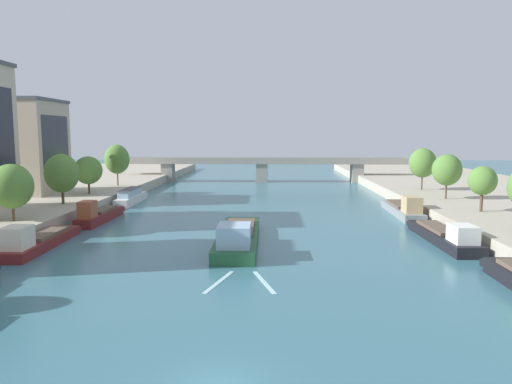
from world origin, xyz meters
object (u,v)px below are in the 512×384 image
Objects in this scene: moored_boat_right_downstream at (403,209)px; moored_boat_right_near at (445,235)px; tree_left_third at (88,170)px; bridge_far at (262,166)px; moored_boat_left_end at (131,197)px; tree_left_end_of_row at (117,159)px; tree_left_second at (62,173)px; moored_boat_left_upstream at (37,240)px; tree_left_distant at (12,186)px; tree_right_distant at (483,181)px; tree_right_past_mid at (423,163)px; moored_boat_left_near at (99,215)px; tree_right_second at (447,170)px; barge_midriver at (238,236)px.

moored_boat_right_near is at bearing -91.41° from moored_boat_right_downstream.
tree_left_third is 0.09× the size of bridge_far.
tree_left_end_of_row reaches higher than moored_boat_left_end.
moored_boat_right_downstream reaches higher than moored_boat_left_end.
moored_boat_right_near is 2.24× the size of tree_left_second.
moored_boat_left_upstream is 73.78m from bridge_far.
tree_left_end_of_row is at bearing 140.79° from moored_boat_right_near.
tree_left_second is 0.90× the size of tree_left_end_of_row.
moored_boat_right_near is at bearing -33.66° from moored_boat_left_end.
moored_boat_left_upstream is at bearing -78.15° from tree_left_third.
tree_left_distant is 0.09× the size of bridge_far.
bridge_far is (27.31, 64.74, -1.94)m from tree_left_distant.
tree_left_second reaches higher than tree_right_distant.
moored_boat_right_downstream is 2.63× the size of tree_left_third.
moored_boat_right_downstream is 51.09m from tree_left_third.
moored_boat_right_downstream is at bearing -115.07° from tree_right_past_mid.
moored_boat_left_upstream is at bearing -107.21° from bridge_far.
moored_boat_left_end is 51.77m from tree_right_past_mid.
moored_boat_left_near is 51.93m from tree_right_second.
tree_left_distant is at bearing -87.68° from tree_left_third.
moored_boat_right_near is 14.14m from tree_right_distant.
tree_right_distant is (30.68, 11.83, 4.88)m from barge_midriver.
tree_right_past_mid reaches higher than tree_left_second.
moored_boat_left_near reaches higher than moored_boat_right_near.
tree_right_distant is (56.82, 8.60, -0.03)m from tree_left_distant.
barge_midriver is 33.24m from tree_right_distant.
moored_boat_right_downstream is at bearing 88.59° from moored_boat_right_near.
moored_boat_left_near is at bearing -30.39° from tree_left_second.
tree_right_second is at bearing -6.65° from moored_boat_left_end.
tree_right_past_mid reaches higher than moored_boat_left_end.
tree_left_end_of_row is at bearing 152.68° from tree_right_distant.
tree_right_second is at bearing 12.65° from moored_boat_left_near.
tree_left_third is at bearing 175.49° from tree_right_second.
barge_midriver is 2.49× the size of tree_left_end_of_row.
tree_left_distant is (-48.54, 1.72, 5.00)m from moored_boat_right_near.
tree_left_end_of_row is at bearing 174.71° from tree_right_past_mid.
tree_right_distant is (51.32, 14.27, 4.95)m from moored_boat_left_upstream.
moored_boat_left_near is at bearing -171.16° from moored_boat_right_downstream.
tree_right_past_mid is at bearing 49.66° from barge_midriver.
moored_boat_left_upstream is at bearing -153.26° from moored_boat_right_downstream.
moored_boat_left_upstream is 2.07× the size of tree_left_second.
tree_left_end_of_row is 1.15× the size of tree_right_second.
barge_midriver is 1.33× the size of moored_boat_left_upstream.
moored_boat_right_near is 2.01× the size of tree_left_end_of_row.
moored_boat_right_near is (22.40, 1.50, -0.09)m from barge_midriver.
moored_boat_left_upstream is 44.54m from tree_left_end_of_row.
tree_left_third is 60.26m from tree_right_distant.
tree_left_third is at bearing 92.32° from tree_left_distant.
tree_right_past_mid is (30.60, 36.03, 5.72)m from barge_midriver.
tree_right_past_mid reaches higher than moored_boat_left_near.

